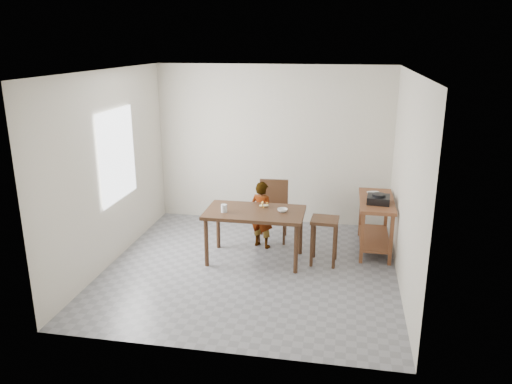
% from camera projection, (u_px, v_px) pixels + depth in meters
% --- Properties ---
extents(floor, '(4.00, 4.00, 0.04)m').
position_uv_depth(floor, '(251.00, 269.00, 7.01)').
color(floor, slate).
rests_on(floor, ground).
extents(ceiling, '(4.00, 4.00, 0.04)m').
position_uv_depth(ceiling, '(250.00, 69.00, 6.21)').
color(ceiling, white).
rests_on(ceiling, wall_back).
extents(wall_back, '(4.00, 0.04, 2.70)m').
position_uv_depth(wall_back, '(273.00, 145.00, 8.51)').
color(wall_back, beige).
rests_on(wall_back, ground).
extents(wall_front, '(4.00, 0.04, 2.70)m').
position_uv_depth(wall_front, '(210.00, 230.00, 4.71)').
color(wall_front, beige).
rests_on(wall_front, ground).
extents(wall_left, '(0.04, 4.00, 2.70)m').
position_uv_depth(wall_left, '(109.00, 169.00, 6.96)').
color(wall_left, beige).
rests_on(wall_left, ground).
extents(wall_right, '(0.04, 4.00, 2.70)m').
position_uv_depth(wall_right, '(408.00, 183.00, 6.27)').
color(wall_right, beige).
rests_on(wall_right, ground).
extents(window_pane, '(0.02, 1.10, 1.30)m').
position_uv_depth(window_pane, '(118.00, 155.00, 7.10)').
color(window_pane, white).
rests_on(window_pane, wall_left).
extents(dining_table, '(1.40, 0.80, 0.75)m').
position_uv_depth(dining_table, '(255.00, 235.00, 7.18)').
color(dining_table, '#3D2515').
rests_on(dining_table, floor).
extents(prep_counter, '(0.50, 1.20, 0.80)m').
position_uv_depth(prep_counter, '(375.00, 225.00, 7.54)').
color(prep_counter, brown).
rests_on(prep_counter, floor).
extents(child, '(0.45, 0.38, 1.05)m').
position_uv_depth(child, '(262.00, 215.00, 7.60)').
color(child, white).
rests_on(child, floor).
extents(dining_chair, '(0.48, 0.48, 0.94)m').
position_uv_depth(dining_chair, '(273.00, 212.00, 7.89)').
color(dining_chair, '#3D2515').
rests_on(dining_chair, floor).
extents(stool, '(0.40, 0.40, 0.67)m').
position_uv_depth(stool, '(324.00, 241.00, 7.09)').
color(stool, '#3D2515').
rests_on(stool, floor).
extents(glass_tumbler, '(0.12, 0.12, 0.11)m').
position_uv_depth(glass_tumbler, '(224.00, 208.00, 7.01)').
color(glass_tumbler, silver).
rests_on(glass_tumbler, dining_table).
extents(small_bowl, '(0.17, 0.17, 0.05)m').
position_uv_depth(small_bowl, '(282.00, 210.00, 7.03)').
color(small_bowl, silver).
rests_on(small_bowl, dining_table).
extents(banana, '(0.16, 0.12, 0.05)m').
position_uv_depth(banana, '(264.00, 205.00, 7.22)').
color(banana, yellow).
rests_on(banana, dining_table).
extents(serving_bowl, '(0.26, 0.26, 0.05)m').
position_uv_depth(serving_bowl, '(374.00, 194.00, 7.58)').
color(serving_bowl, silver).
rests_on(serving_bowl, prep_counter).
extents(gas_burner, '(0.35, 0.35, 0.11)m').
position_uv_depth(gas_burner, '(378.00, 199.00, 7.24)').
color(gas_burner, black).
rests_on(gas_burner, prep_counter).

